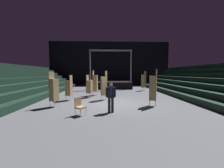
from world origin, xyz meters
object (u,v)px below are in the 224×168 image
object	(u,v)px
man_with_tie	(111,95)
chair_stack_front_left	(144,81)
chair_stack_rear_right	(89,86)
chair_stack_mid_centre	(69,88)
chair_stack_mid_left	(104,86)
stage_riser	(110,84)
loose_chair_near_man	(80,105)
chair_stack_front_right	(95,83)
chair_stack_mid_right	(54,89)
chair_stack_rear_left	(153,88)

from	to	relation	value
man_with_tie	chair_stack_front_left	distance (m)	10.12
chair_stack_rear_right	man_with_tie	bearing A→B (deg)	40.91
chair_stack_mid_centre	chair_stack_rear_right	xyz separation A→B (m)	(1.47, 1.24, 0.00)
man_with_tie	chair_stack_mid_left	distance (m)	3.49
stage_riser	loose_chair_near_man	distance (m)	12.60
man_with_tie	chair_stack_front_right	distance (m)	5.93
chair_stack_mid_right	chair_stack_rear_left	size ratio (longest dim) A/B	0.93
stage_riser	chair_stack_front_right	distance (m)	6.49
chair_stack_mid_left	chair_stack_mid_right	size ratio (longest dim) A/B	1.04
chair_stack_mid_left	chair_stack_rear_right	xyz separation A→B (m)	(-1.35, 1.23, -0.17)
chair_stack_front_left	chair_stack_mid_centre	distance (m)	9.56
chair_stack_front_left	chair_stack_rear_left	world-z (taller)	same
chair_stack_mid_left	chair_stack_mid_right	xyz separation A→B (m)	(-3.19, -2.09, -0.04)
chair_stack_front_right	stage_riser	bearing A→B (deg)	174.45
chair_stack_mid_left	chair_stack_rear_left	size ratio (longest dim) A/B	0.97
stage_riser	chair_stack_front_right	world-z (taller)	stage_riser
stage_riser	man_with_tie	size ratio (longest dim) A/B	3.50
chair_stack_front_right	chair_stack_mid_right	world-z (taller)	chair_stack_front_right
chair_stack_mid_left	man_with_tie	bearing A→B (deg)	172.52
chair_stack_front_right	chair_stack_mid_left	distance (m)	2.49
chair_stack_mid_centre	chair_stack_rear_left	world-z (taller)	chair_stack_rear_left
stage_riser	chair_stack_rear_right	bearing A→B (deg)	-105.88
chair_stack_front_left	chair_stack_rear_right	bearing A→B (deg)	173.58
stage_riser	man_with_tie	distance (m)	12.01
man_with_tie	chair_stack_mid_centre	world-z (taller)	chair_stack_mid_centre
stage_riser	chair_stack_mid_right	world-z (taller)	stage_riser
man_with_tie	chair_stack_front_right	world-z (taller)	chair_stack_front_right
stage_riser	loose_chair_near_man	size ratio (longest dim) A/B	6.36
chair_stack_front_right	chair_stack_mid_centre	world-z (taller)	chair_stack_front_right
stage_riser	chair_stack_front_right	bearing A→B (deg)	-104.88
stage_riser	chair_stack_mid_right	distance (m)	11.35
chair_stack_rear_right	chair_stack_front_right	bearing A→B (deg)	178.13
chair_stack_front_right	chair_stack_rear_left	size ratio (longest dim) A/B	1.00
chair_stack_rear_left	chair_stack_rear_right	size ratio (longest dim) A/B	1.21
chair_stack_front_left	chair_stack_rear_left	xyz separation A→B (m)	(-1.54, -7.76, 0.00)
chair_stack_mid_centre	chair_stack_rear_left	bearing A→B (deg)	-96.30
chair_stack_mid_centre	loose_chair_near_man	size ratio (longest dim) A/B	2.17
chair_stack_mid_centre	man_with_tie	bearing A→B (deg)	-123.75
chair_stack_mid_centre	chair_stack_rear_right	size ratio (longest dim) A/B	1.00
stage_riser	chair_stack_mid_left	world-z (taller)	stage_riser
chair_stack_front_right	loose_chair_near_man	bearing A→B (deg)	7.11
man_with_tie	chair_stack_front_right	xyz separation A→B (m)	(-1.40, 5.76, 0.26)
chair_stack_front_left	chair_stack_mid_left	distance (m)	7.47
stage_riser	chair_stack_rear_left	distance (m)	10.98
man_with_tie	chair_stack_rear_right	distance (m)	5.02
chair_stack_front_right	chair_stack_rear_right	xyz separation A→B (m)	(-0.43, -1.08, -0.21)
chair_stack_mid_left	chair_stack_mid_right	bearing A→B (deg)	107.91
chair_stack_rear_right	chair_stack_mid_right	bearing A→B (deg)	-9.41
chair_stack_front_right	chair_stack_mid_centre	distance (m)	3.00
chair_stack_front_left	chair_stack_mid_centre	bearing A→B (deg)	174.47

